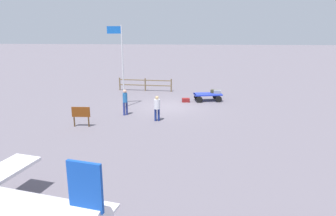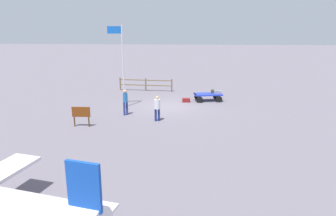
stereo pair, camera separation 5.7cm
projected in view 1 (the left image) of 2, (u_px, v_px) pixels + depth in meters
The scene contains 10 objects.
ground_plane at pixel (168, 106), 23.54m from camera, with size 120.00×120.00×0.00m, color slate.
luggage_cart at pixel (207, 96), 25.05m from camera, with size 2.26×1.38×0.58m.
suitcase_navy at pixel (217, 92), 25.07m from camera, with size 0.57×0.38×0.25m.
suitcase_tan at pixel (215, 91), 25.22m from camera, with size 0.68×0.52×0.24m.
suitcase_olive at pixel (186, 100), 24.78m from camera, with size 0.61×0.37×0.30m.
worker_lead at pixel (125, 100), 21.19m from camera, with size 0.43×0.43×1.73m.
worker_trailing at pixel (157, 106), 19.97m from camera, with size 0.40×0.40×1.61m.
flagpole at pixel (121, 60), 22.48m from camera, with size 1.04×0.22×5.79m.
signboard at pixel (81, 114), 18.93m from camera, with size 1.08×0.08×1.20m.
wooden_fence at pixel (145, 84), 28.52m from camera, with size 4.74×0.54×1.13m.
Camera 1 is at (-1.16, 22.70, 6.14)m, focal length 34.56 mm.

